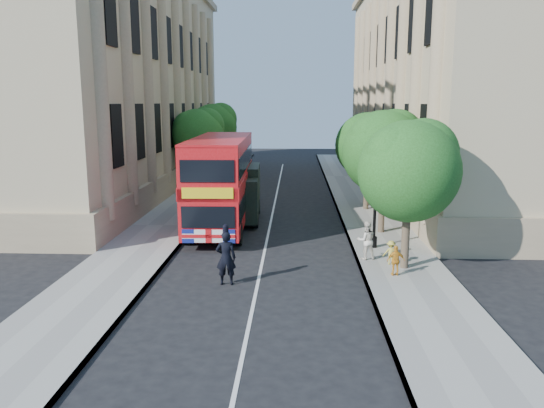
# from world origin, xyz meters

# --- Properties ---
(ground) EXTENTS (120.00, 120.00, 0.00)m
(ground) POSITION_xyz_m (0.00, 0.00, 0.00)
(ground) COLOR black
(ground) RESTS_ON ground
(pavement_right) EXTENTS (3.50, 80.00, 0.12)m
(pavement_right) POSITION_xyz_m (5.75, 10.00, 0.06)
(pavement_right) COLOR gray
(pavement_right) RESTS_ON ground
(pavement_left) EXTENTS (3.50, 80.00, 0.12)m
(pavement_left) POSITION_xyz_m (-5.75, 10.00, 0.06)
(pavement_left) COLOR gray
(pavement_left) RESTS_ON ground
(building_right) EXTENTS (12.00, 38.00, 18.00)m
(building_right) POSITION_xyz_m (13.80, 24.00, 9.00)
(building_right) COLOR tan
(building_right) RESTS_ON ground
(building_left) EXTENTS (12.00, 38.00, 18.00)m
(building_left) POSITION_xyz_m (-13.80, 24.00, 9.00)
(building_left) COLOR tan
(building_left) RESTS_ON ground
(tree_right_near) EXTENTS (4.00, 4.00, 6.08)m
(tree_right_near) POSITION_xyz_m (5.84, 3.03, 4.25)
(tree_right_near) COLOR #473828
(tree_right_near) RESTS_ON ground
(tree_right_mid) EXTENTS (4.20, 4.20, 6.37)m
(tree_right_mid) POSITION_xyz_m (5.84, 9.03, 4.45)
(tree_right_mid) COLOR #473828
(tree_right_mid) RESTS_ON ground
(tree_right_far) EXTENTS (4.00, 4.00, 6.15)m
(tree_right_far) POSITION_xyz_m (5.84, 15.03, 4.31)
(tree_right_far) COLOR #473828
(tree_right_far) RESTS_ON ground
(tree_left_far) EXTENTS (4.00, 4.00, 6.30)m
(tree_left_far) POSITION_xyz_m (-5.96, 22.03, 4.44)
(tree_left_far) COLOR #473828
(tree_left_far) RESTS_ON ground
(tree_left_back) EXTENTS (4.20, 4.20, 6.65)m
(tree_left_back) POSITION_xyz_m (-5.96, 30.03, 4.71)
(tree_left_back) COLOR #473828
(tree_left_back) RESTS_ON ground
(lamp_post) EXTENTS (0.32, 0.32, 5.16)m
(lamp_post) POSITION_xyz_m (5.00, 6.00, 2.51)
(lamp_post) COLOR black
(lamp_post) RESTS_ON pavement_right
(double_decker_bus) EXTENTS (3.00, 10.38, 4.76)m
(double_decker_bus) POSITION_xyz_m (-2.60, 10.16, 2.63)
(double_decker_bus) COLOR red
(double_decker_bus) RESTS_ON ground
(box_van) EXTENTS (2.41, 5.47, 3.08)m
(box_van) POSITION_xyz_m (-1.80, 11.84, 1.51)
(box_van) COLOR black
(box_van) RESTS_ON ground
(police_constable) EXTENTS (0.77, 0.54, 2.04)m
(police_constable) POSITION_xyz_m (-1.16, 1.00, 1.02)
(police_constable) COLOR black
(police_constable) RESTS_ON ground
(woman_pedestrian) EXTENTS (0.88, 0.74, 1.63)m
(woman_pedestrian) POSITION_xyz_m (4.40, 4.12, 0.94)
(woman_pedestrian) COLOR white
(woman_pedestrian) RESTS_ON pavement_right
(child_a) EXTENTS (0.71, 0.34, 1.18)m
(child_a) POSITION_xyz_m (5.26, 1.98, 0.71)
(child_a) COLOR orange
(child_a) RESTS_ON pavement_right
(child_b) EXTENTS (0.66, 0.39, 1.00)m
(child_b) POSITION_xyz_m (5.32, 3.41, 0.62)
(child_b) COLOR gold
(child_b) RESTS_ON pavement_right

